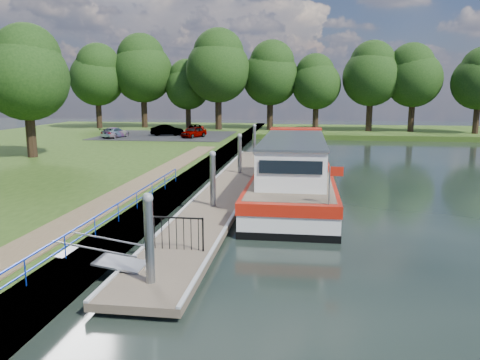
# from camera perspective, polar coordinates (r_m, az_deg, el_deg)

# --- Properties ---
(ground) EXTENTS (160.00, 160.00, 0.00)m
(ground) POSITION_cam_1_polar(r_m,az_deg,el_deg) (14.12, -10.10, -12.87)
(ground) COLOR black
(ground) RESTS_ON ground
(bank_edge) EXTENTS (1.10, 90.00, 0.78)m
(bank_edge) POSITION_cam_1_polar(r_m,az_deg,el_deg) (28.56, -5.81, 0.15)
(bank_edge) COLOR #473D2D
(bank_edge) RESTS_ON ground
(far_bank) EXTENTS (60.00, 18.00, 0.60)m
(far_bank) POSITION_cam_1_polar(r_m,az_deg,el_deg) (64.97, 14.85, 5.71)
(far_bank) COLOR #264012
(far_bank) RESTS_ON ground
(footpath) EXTENTS (1.60, 40.00, 0.05)m
(footpath) POSITION_cam_1_polar(r_m,az_deg,el_deg) (22.52, -14.62, -1.95)
(footpath) COLOR brown
(footpath) RESTS_ON riverbank
(carpark) EXTENTS (14.00, 12.00, 0.06)m
(carpark) POSITION_cam_1_polar(r_m,az_deg,el_deg) (52.72, -8.90, 5.40)
(carpark) COLOR black
(carpark) RESTS_ON riverbank
(blue_fence) EXTENTS (0.04, 18.04, 0.72)m
(blue_fence) POSITION_cam_1_polar(r_m,az_deg,el_deg) (17.30, -15.91, -4.08)
(blue_fence) COLOR #0C2DBF
(blue_fence) RESTS_ON riverbank
(pontoon) EXTENTS (2.50, 30.00, 0.56)m
(pontoon) POSITION_cam_1_polar(r_m,az_deg,el_deg) (26.18, -1.40, -1.22)
(pontoon) COLOR brown
(pontoon) RESTS_ON ground
(mooring_piles) EXTENTS (0.30, 27.30, 3.55)m
(mooring_piles) POSITION_cam_1_polar(r_m,az_deg,el_deg) (25.97, -1.41, 1.14)
(mooring_piles) COLOR gray
(mooring_piles) RESTS_ON ground
(gangway) EXTENTS (2.58, 1.00, 0.92)m
(gangway) POSITION_cam_1_polar(r_m,az_deg,el_deg) (14.96, -16.43, -9.20)
(gangway) COLOR #A5A8AD
(gangway) RESTS_ON ground
(gate_panel) EXTENTS (1.85, 0.05, 1.15)m
(gate_panel) POSITION_cam_1_polar(r_m,az_deg,el_deg) (15.70, -7.77, -5.88)
(gate_panel) COLOR black
(gate_panel) RESTS_ON ground
(barge) EXTENTS (4.36, 21.15, 4.78)m
(barge) POSITION_cam_1_polar(r_m,az_deg,el_deg) (27.88, 6.65, 1.34)
(barge) COLOR black
(barge) RESTS_ON ground
(horizon_trees) EXTENTS (54.38, 10.03, 12.87)m
(horizon_trees) POSITION_cam_1_polar(r_m,az_deg,el_deg) (61.27, 2.53, 12.93)
(horizon_trees) COLOR #332316
(horizon_trees) RESTS_ON ground
(bank_tree_a) EXTENTS (6.12, 6.12, 9.72)m
(bank_tree_a) POSITION_cam_1_polar(r_m,az_deg,el_deg) (38.13, -24.57, 11.93)
(bank_tree_a) COLOR #332316
(bank_tree_a) RESTS_ON riverbank
(car_a) EXTENTS (2.51, 3.59, 1.13)m
(car_a) POSITION_cam_1_polar(r_m,az_deg,el_deg) (49.72, -5.66, 5.85)
(car_a) COLOR #999999
(car_a) RESTS_ON carpark
(car_b) EXTENTS (3.64, 1.64, 1.16)m
(car_b) POSITION_cam_1_polar(r_m,az_deg,el_deg) (52.24, -8.87, 6.02)
(car_b) COLOR #999999
(car_b) RESTS_ON carpark
(car_c) EXTENTS (2.18, 3.92, 1.07)m
(car_c) POSITION_cam_1_polar(r_m,az_deg,el_deg) (51.11, -14.99, 5.63)
(car_c) COLOR #999999
(car_c) RESTS_ON carpark
(car_d) EXTENTS (2.32, 4.17, 1.10)m
(car_d) POSITION_cam_1_polar(r_m,az_deg,el_deg) (53.30, -5.54, 6.16)
(car_d) COLOR #999999
(car_d) RESTS_ON carpark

